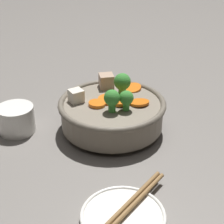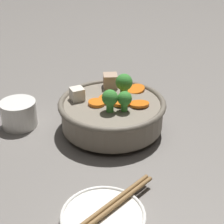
# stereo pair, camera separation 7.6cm
# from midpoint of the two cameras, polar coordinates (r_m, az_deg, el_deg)

# --- Properties ---
(ground_plane) EXTENTS (3.00, 3.00, 0.00)m
(ground_plane) POSITION_cam_midpoint_polar(r_m,az_deg,el_deg) (0.79, 2.79, -2.67)
(ground_plane) COLOR slate
(stirfry_bowl) EXTENTS (0.22, 0.22, 0.11)m
(stirfry_bowl) POSITION_cam_midpoint_polar(r_m,az_deg,el_deg) (0.76, 2.88, 0.10)
(stirfry_bowl) COLOR slate
(stirfry_bowl) RESTS_ON ground_plane
(side_saucer) EXTENTS (0.13, 0.13, 0.01)m
(side_saucer) POSITION_cam_midpoint_polar(r_m,az_deg,el_deg) (0.58, 2.56, -15.82)
(side_saucer) COLOR white
(side_saucer) RESTS_ON ground_plane
(tea_cup) EXTENTS (0.07, 0.07, 0.06)m
(tea_cup) POSITION_cam_midpoint_polar(r_m,az_deg,el_deg) (0.80, -11.38, -0.31)
(tea_cup) COLOR white
(tea_cup) RESTS_ON ground_plane
(chopsticks_pair) EXTENTS (0.06, 0.22, 0.01)m
(chopsticks_pair) POSITION_cam_midpoint_polar(r_m,az_deg,el_deg) (0.57, 2.58, -15.15)
(chopsticks_pair) COLOR olive
(chopsticks_pair) RESTS_ON side_saucer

